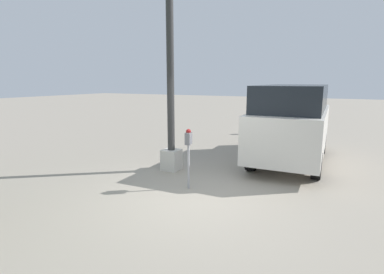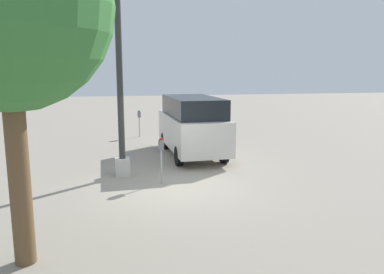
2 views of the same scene
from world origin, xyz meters
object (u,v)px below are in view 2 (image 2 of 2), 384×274
object	(u,v)px
lamp_post	(121,104)
street_tree	(5,6)
parking_meter_far	(139,117)
parking_meter_near	(161,150)
parked_van	(192,124)

from	to	relation	value
lamp_post	street_tree	xyz separation A→B (m)	(-5.04, 1.74, 1.89)
parking_meter_far	parking_meter_near	bearing A→B (deg)	170.45
parking_meter_far	parked_van	bearing A→B (deg)	-169.75
lamp_post	street_tree	world-z (taller)	lamp_post
lamp_post	parking_meter_near	bearing A→B (deg)	-134.32
lamp_post	parked_van	world-z (taller)	lamp_post
parking_meter_far	lamp_post	world-z (taller)	lamp_post
parking_meter_near	lamp_post	bearing A→B (deg)	35.74
parked_van	street_tree	bearing A→B (deg)	147.49
parking_meter_far	street_tree	bearing A→B (deg)	157.06
parking_meter_near	parking_meter_far	world-z (taller)	parking_meter_near
parking_meter_far	street_tree	distance (m)	12.63
parking_meter_far	parked_van	size ratio (longest dim) A/B	0.28
lamp_post	parked_van	xyz separation A→B (m)	(2.35, -2.67, -1.02)
lamp_post	parking_meter_far	bearing A→B (deg)	-8.32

